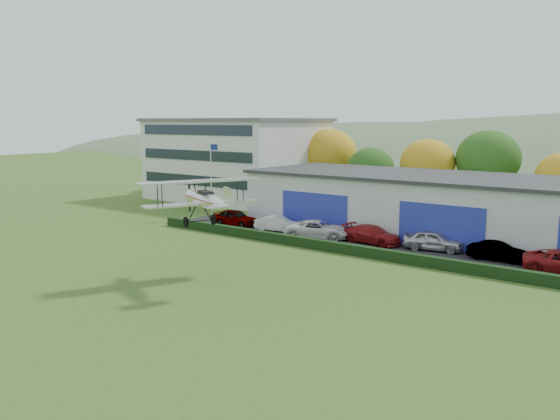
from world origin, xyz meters
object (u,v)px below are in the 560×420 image
Objects in this scene: car_5 at (498,251)px; car_3 at (372,234)px; car_0 at (235,218)px; office_block at (237,159)px; car_1 at (278,224)px; car_4 at (434,240)px; biplane at (206,199)px; hangar at (468,207)px; car_2 at (318,229)px; flagpole at (212,172)px.

car_3 is at bearing 88.07° from car_5.
car_0 is 14.49m from car_3.
office_block reaches higher than car_1.
car_4 is 5.04m from car_5.
office_block is at bearing 38.28° from car_0.
biplane is (-7.88, -16.92, 4.46)m from car_4.
hangar is at bearing -70.03° from car_1.
car_4 reaches higher than car_5.
car_2 is 16.02m from biplane.
car_1 is 0.84× the size of car_3.
car_3 is (14.46, 0.82, -0.04)m from car_0.
car_0 is at bearing -157.63° from hangar.
biplane is at bearing -108.93° from hangar.
flagpole is at bearing 91.05° from car_3.
hangar is at bearing 13.51° from flagpole.
car_5 is at bearing 76.11° from biplane.
car_2 is at bearing -9.09° from flagpole.
biplane is at bearing 144.04° from car_4.
car_5 is at bearing -96.10° from car_1.
car_3 is 0.65× the size of biplane.
office_block reaches higher than car_3.
car_4 reaches higher than car_3.
car_5 is (4.79, -7.11, -1.92)m from hangar.
car_5 is (37.79, -14.13, -4.48)m from office_block.
hangar is 13.13m from car_2.
biplane is (24.89, -30.66, 0.08)m from office_block.
office_block reaches higher than car_5.
car_5 is 0.54× the size of biplane.
office_block reaches higher than hangar.
car_2 is 9.87m from car_4.
car_3 is (19.60, -1.33, -4.00)m from flagpole.
biplane is (11.64, -15.51, 4.46)m from car_0.
hangar is at bearing -73.20° from car_2.
car_4 is (24.66, -0.74, -3.96)m from flagpole.
hangar reaches higher than car_4.
car_0 is 19.58m from car_4.
hangar is 8.88× the size of car_4.
office_block is at bearing 121.97° from flagpole.
car_0 reaches higher than car_1.
car_4 is (-0.23, -6.72, -1.83)m from hangar.
flagpole is at bearing -58.03° from office_block.
car_3 is at bearing 104.28° from biplane.
car_3 is 1.22× the size of car_5.
flagpole reaches higher than car_1.
hangar is 5.24× the size of biplane.
car_1 is at bearing -39.31° from office_block.
biplane is (1.85, -15.27, 4.47)m from car_2.
car_0 is 1.07× the size of car_1.
car_0 is 24.57m from car_5.
flagpole is at bearing 157.60° from biplane.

